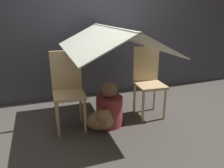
# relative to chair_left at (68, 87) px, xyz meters

# --- Properties ---
(ground_plane) EXTENTS (8.80, 8.80, 0.00)m
(ground_plane) POSITION_rel_chair_left_xyz_m (0.55, -0.27, -0.53)
(ground_plane) COLOR #47423D
(wall_back) EXTENTS (7.00, 0.05, 2.50)m
(wall_back) POSITION_rel_chair_left_xyz_m (0.55, 0.99, 0.72)
(wall_back) COLOR #3D3D47
(wall_back) RESTS_ON ground_plane
(chair_left) EXTENTS (0.39, 0.39, 0.97)m
(chair_left) POSITION_rel_chair_left_xyz_m (0.00, 0.00, 0.00)
(chair_left) COLOR #D1B27F
(chair_left) RESTS_ON ground_plane
(chair_right) EXTENTS (0.40, 0.40, 0.97)m
(chair_right) POSITION_rel_chair_left_xyz_m (1.12, -0.00, 0.00)
(chair_right) COLOR #D1B27F
(chair_right) RESTS_ON ground_plane
(sheet_canopy) EXTENTS (1.12, 1.53, 0.29)m
(sheet_canopy) POSITION_rel_chair_left_xyz_m (0.55, -0.07, 0.58)
(sheet_canopy) COLOR silver
(person_front) EXTENTS (0.34, 0.34, 0.58)m
(person_front) POSITION_rel_chair_left_xyz_m (0.49, -0.15, -0.29)
(person_front) COLOR maroon
(person_front) RESTS_ON ground_plane
(dog) EXTENTS (0.37, 0.38, 0.35)m
(dog) POSITION_rel_chair_left_xyz_m (0.36, -0.27, -0.37)
(dog) COLOR #9E7F56
(dog) RESTS_ON ground_plane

